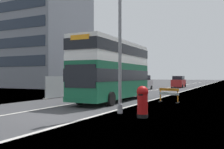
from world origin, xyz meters
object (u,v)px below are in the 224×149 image
roadworks_barrier (169,94)px  red_pillar_postbox (142,100)px  lamppost_foreground (120,37)px  car_receding_mid (179,82)px  double_decker_bus (114,70)px  car_oncoming_near (143,83)px

roadworks_barrier → red_pillar_postbox: bearing=-85.6°
lamppost_foreground → red_pillar_postbox: lamppost_foreground is taller
car_receding_mid → roadworks_barrier: bearing=-79.8°
double_decker_bus → roadworks_barrier: size_ratio=6.18×
roadworks_barrier → car_receding_mid: bearing=100.2°
lamppost_foreground → car_oncoming_near: bearing=106.7°
car_oncoming_near → red_pillar_postbox: bearing=-70.5°
red_pillar_postbox → car_receding_mid: car_receding_mid is taller
double_decker_bus → car_receding_mid: size_ratio=2.54×
double_decker_bus → car_receding_mid: 27.53m
red_pillar_postbox → roadworks_barrier: (-0.61, 7.86, -0.17)m
red_pillar_postbox → car_oncoming_near: car_oncoming_near is taller
lamppost_foreground → roadworks_barrier: 7.97m
double_decker_bus → red_pillar_postbox: size_ratio=6.61×
double_decker_bus → car_oncoming_near: 18.54m
lamppost_foreground → car_oncoming_near: lamppost_foreground is taller
red_pillar_postbox → car_receding_mid: bearing=98.9°
red_pillar_postbox → car_oncoming_near: size_ratio=0.37×
lamppost_foreground → roadworks_barrier: (1.01, 7.06, -3.56)m
double_decker_bus → lamppost_foreground: lamppost_foreground is taller
double_decker_bus → red_pillar_postbox: bearing=-54.0°
double_decker_bus → roadworks_barrier: (4.35, 1.06, -1.92)m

